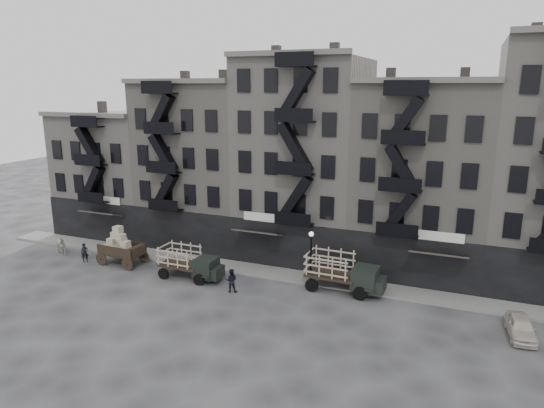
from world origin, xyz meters
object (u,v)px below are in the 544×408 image
at_px(pedestrian_west, 85,253).
at_px(pedestrian_mid, 231,280).
at_px(car_east, 521,327).
at_px(wagon, 120,243).
at_px(horse, 59,245).
at_px(stake_truck_east, 343,270).
at_px(stake_truck_west, 189,260).

xyz_separation_m(pedestrian_west, pedestrian_mid, (14.51, -0.82, 0.06)).
bearing_deg(car_east, pedestrian_mid, 176.80).
bearing_deg(wagon, horse, -176.20).
xyz_separation_m(horse, pedestrian_west, (3.66, -0.76, 0.02)).
distance_m(wagon, pedestrian_mid, 11.45).
bearing_deg(pedestrian_mid, wagon, -25.83).
height_order(wagon, car_east, wagon).
height_order(stake_truck_east, car_east, stake_truck_east).
xyz_separation_m(wagon, pedestrian_mid, (11.29, -1.63, -1.01)).
height_order(horse, stake_truck_west, stake_truck_west).
bearing_deg(pedestrian_mid, car_east, 164.62).
distance_m(stake_truck_east, pedestrian_mid, 8.25).
bearing_deg(car_east, wagon, 172.92).
relative_size(car_east, pedestrian_mid, 2.04).
xyz_separation_m(wagon, stake_truck_east, (18.82, 1.67, -0.26)).
bearing_deg(wagon, stake_truck_west, -0.61).
bearing_deg(pedestrian_mid, horse, -22.59).
relative_size(stake_truck_west, stake_truck_east, 0.89).
distance_m(wagon, pedestrian_west, 3.49).
height_order(horse, car_east, horse).
bearing_deg(pedestrian_west, stake_truck_east, -39.10).
xyz_separation_m(wagon, pedestrian_west, (-3.22, -0.81, -1.07)).
distance_m(stake_truck_west, pedestrian_mid, 4.45).
bearing_deg(pedestrian_west, horse, 122.72).
bearing_deg(stake_truck_west, car_east, -0.49).
xyz_separation_m(stake_truck_east, car_east, (11.69, -2.55, -1.03)).
relative_size(horse, pedestrian_mid, 1.08).
height_order(stake_truck_west, stake_truck_east, stake_truck_east).
relative_size(pedestrian_west, pedestrian_mid, 0.93).
height_order(horse, pedestrian_west, pedestrian_west).
bearing_deg(car_east, stake_truck_east, 162.27).
distance_m(horse, wagon, 6.96).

